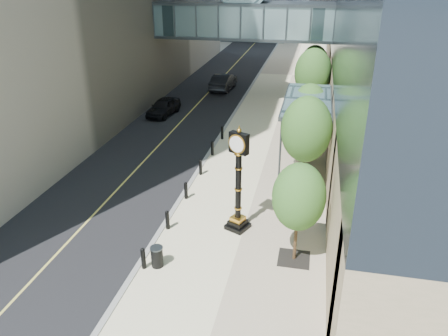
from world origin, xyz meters
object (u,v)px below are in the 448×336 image
(trash_bin, at_px, (157,257))
(car_far, at_px, (223,81))
(street_clock, at_px, (238,187))
(car_near, at_px, (164,107))
(pedestrian, at_px, (295,171))

(trash_bin, distance_m, car_far, 30.60)
(street_clock, xyz_separation_m, trash_bin, (-2.87, -3.70, -1.83))
(trash_bin, height_order, car_near, car_near)
(pedestrian, relative_size, car_near, 0.35)
(pedestrian, bearing_deg, car_near, -40.88)
(street_clock, height_order, car_near, street_clock)
(car_far, bearing_deg, car_near, 74.67)
(street_clock, height_order, trash_bin, street_clock)
(pedestrian, xyz_separation_m, car_far, (-8.83, 21.01, 0.04))
(street_clock, xyz_separation_m, pedestrian, (2.41, 5.69, -1.52))
(car_near, distance_m, car_far, 10.36)
(street_clock, relative_size, car_far, 1.02)
(street_clock, bearing_deg, car_near, 144.53)
(trash_bin, bearing_deg, street_clock, 52.23)
(pedestrian, distance_m, car_near, 16.49)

